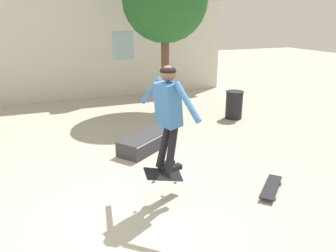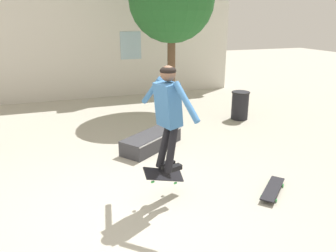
{
  "view_description": "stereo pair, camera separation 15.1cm",
  "coord_description": "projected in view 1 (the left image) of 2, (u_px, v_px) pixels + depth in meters",
  "views": [
    {
      "loc": [
        -1.06,
        -3.8,
        2.6
      ],
      "look_at": [
        0.52,
        0.2,
        1.17
      ],
      "focal_mm": 35.0,
      "sensor_mm": 36.0,
      "label": 1
    },
    {
      "loc": [
        -0.92,
        -3.85,
        2.6
      ],
      "look_at": [
        0.52,
        0.2,
        1.17
      ],
      "focal_mm": 35.0,
      "sensor_mm": 36.0,
      "label": 2
    }
  ],
  "objects": [
    {
      "name": "ground_plane",
      "position": [
        138.0,
        214.0,
        4.54
      ],
      "size": [
        40.0,
        40.0,
        0.0
      ],
      "primitive_type": "plane",
      "color": "#B2AD9E"
    },
    {
      "name": "building_backdrop",
      "position": [
        71.0,
        39.0,
        10.4
      ],
      "size": [
        11.16,
        0.52,
        4.71
      ],
      "color": "beige",
      "rests_on": "ground_plane"
    },
    {
      "name": "tree_right",
      "position": [
        165.0,
        0.0,
        8.66
      ],
      "size": [
        2.29,
        2.29,
        4.2
      ],
      "color": "brown",
      "rests_on": "ground_plane"
    },
    {
      "name": "skate_ledge",
      "position": [
        148.0,
        141.0,
        6.78
      ],
      "size": [
        1.48,
        1.27,
        0.31
      ],
      "rotation": [
        0.0,
        0.0,
        0.62
      ],
      "color": "#38383D",
      "rests_on": "ground_plane"
    },
    {
      "name": "trash_bin",
      "position": [
        234.0,
        104.0,
        8.72
      ],
      "size": [
        0.48,
        0.48,
        0.74
      ],
      "color": "black",
      "rests_on": "ground_plane"
    },
    {
      "name": "skater",
      "position": [
        168.0,
        110.0,
        4.46
      ],
      "size": [
        0.42,
        1.28,
        1.49
      ],
      "rotation": [
        0.0,
        0.0,
        0.27
      ],
      "color": "teal"
    },
    {
      "name": "skateboard_flipping",
      "position": [
        164.0,
        175.0,
        4.79
      ],
      "size": [
        0.69,
        0.46,
        0.45
      ],
      "rotation": [
        0.0,
        0.0,
        0.43
      ],
      "color": "black"
    },
    {
      "name": "skateboard_resting",
      "position": [
        271.0,
        187.0,
        5.13
      ],
      "size": [
        0.76,
        0.71,
        0.08
      ],
      "rotation": [
        0.0,
        0.0,
        3.87
      ],
      "color": "black",
      "rests_on": "ground_plane"
    }
  ]
}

